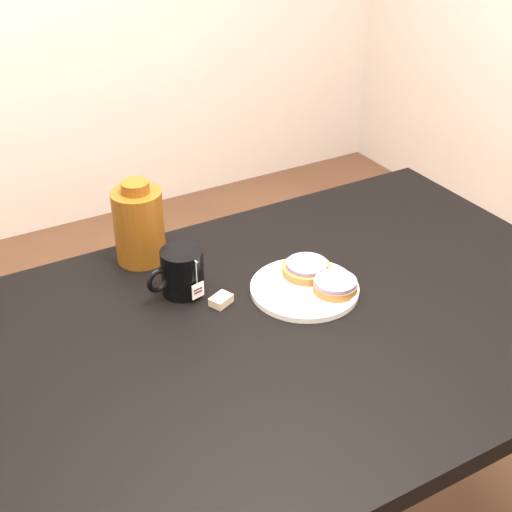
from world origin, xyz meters
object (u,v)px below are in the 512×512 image
at_px(bagel_back, 307,268).
at_px(bagel_front, 335,285).
at_px(bagel_package, 139,225).
at_px(table, 283,354).
at_px(mug, 182,272).
at_px(plate, 305,288).
at_px(teabag_pouch, 221,300).

xyz_separation_m(bagel_back, bagel_front, (0.01, -0.09, 0.00)).
height_order(bagel_back, bagel_package, bagel_package).
bearing_deg(bagel_package, table, -67.26).
relative_size(table, bagel_package, 7.30).
distance_m(table, bagel_front, 0.18).
bearing_deg(mug, plate, -41.61).
xyz_separation_m(bagel_back, teabag_pouch, (-0.21, 0.01, -0.02)).
relative_size(table, plate, 6.09).
xyz_separation_m(plate, mug, (-0.22, 0.13, 0.04)).
bearing_deg(table, bagel_package, 112.74).
distance_m(table, plate, 0.15).
xyz_separation_m(plate, bagel_back, (0.03, 0.04, 0.02)).
bearing_deg(table, bagel_front, 10.19).
distance_m(mug, teabag_pouch, 0.10).
xyz_separation_m(mug, bagel_package, (-0.02, 0.17, 0.04)).
bearing_deg(bagel_package, bagel_front, -49.20).
bearing_deg(teabag_pouch, bagel_package, 106.54).
height_order(table, bagel_package, bagel_package).
height_order(mug, teabag_pouch, mug).
bearing_deg(mug, bagel_back, -30.68).
bearing_deg(bagel_front, mug, 147.64).
height_order(bagel_back, mug, mug).
bearing_deg(table, mug, 123.43).
xyz_separation_m(bagel_front, teabag_pouch, (-0.22, 0.09, -0.02)).
bearing_deg(mug, table, -68.75).
bearing_deg(bagel_package, plate, -50.04).
distance_m(table, bagel_back, 0.20).
bearing_deg(table, plate, 36.64).
height_order(bagel_back, teabag_pouch, bagel_back).
xyz_separation_m(table, bagel_package, (-0.15, 0.37, 0.17)).
bearing_deg(bagel_front, teabag_pouch, 157.24).
bearing_deg(plate, bagel_front, -44.16).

